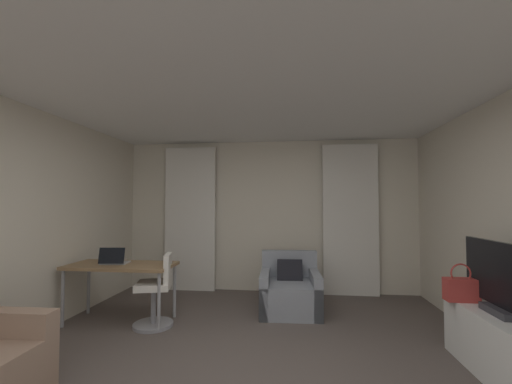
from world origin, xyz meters
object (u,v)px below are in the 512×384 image
object	(u,v)px
laptop	(114,260)
handbag_primary	(461,289)
desk_chair	(157,294)
tv_flatscreen	(502,281)
tv_console	(504,347)
desk	(121,269)
armchair	(290,291)

from	to	relation	value
laptop	handbag_primary	distance (m)	3.96
desk_chair	tv_flatscreen	xyz separation A→B (m)	(3.47, -0.81, 0.45)
tv_console	tv_flatscreen	size ratio (longest dim) A/B	1.11
desk	tv_flatscreen	bearing A→B (deg)	-12.52
desk_chair	tv_console	world-z (taller)	desk_chair
desk_chair	handbag_primary	bearing A→B (deg)	-7.25
desk_chair	tv_console	xyz separation A→B (m)	(3.47, -0.81, -0.12)
desk	tv_console	bearing A→B (deg)	-12.56
tv_console	tv_flatscreen	world-z (taller)	tv_flatscreen
tv_console	desk_chair	bearing A→B (deg)	166.88
handbag_primary	armchair	bearing A→B (deg)	145.52
handbag_primary	tv_console	bearing A→B (deg)	-69.17
armchair	tv_flatscreen	distance (m)	2.47
desk	tv_console	xyz separation A→B (m)	(3.98, -0.89, -0.40)
armchair	laptop	size ratio (longest dim) A/B	2.52
armchair	handbag_primary	distance (m)	2.09
tv_console	handbag_primary	distance (m)	0.57
tv_console	desk	bearing A→B (deg)	167.44
laptop	tv_flatscreen	size ratio (longest dim) A/B	0.33
desk	tv_flatscreen	size ratio (longest dim) A/B	1.26
desk_chair	desk	bearing A→B (deg)	171.32
desk	laptop	bearing A→B (deg)	-172.24
tv_flatscreen	desk_chair	bearing A→B (deg)	166.92
handbag_primary	desk_chair	bearing A→B (deg)	172.75
desk	tv_console	world-z (taller)	desk
armchair	desk_chair	xyz separation A→B (m)	(-1.63, -0.74, 0.12)
tv_flatscreen	tv_console	bearing A→B (deg)	-90.00
laptop	handbag_primary	xyz separation A→B (m)	(3.93, -0.49, -0.11)
desk_chair	handbag_primary	world-z (taller)	handbag_primary
armchair	tv_console	world-z (taller)	armchair
desk	laptop	world-z (taller)	laptop
desk	handbag_primary	xyz separation A→B (m)	(3.83, -0.50, -0.00)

